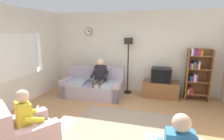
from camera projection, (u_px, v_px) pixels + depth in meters
ground_plane at (112, 129)px, 3.74m from camera, size 12.00×12.00×0.00m
back_wall_assembly at (132, 52)px, 5.95m from camera, size 6.20×0.17×2.70m
couch at (93, 87)px, 5.59m from camera, size 1.93×0.94×0.90m
tv_stand at (160, 89)px, 5.55m from camera, size 1.10×0.56×0.51m
tv at (161, 75)px, 5.42m from camera, size 0.60×0.49×0.44m
bookshelf at (196, 73)px, 5.22m from camera, size 0.68×0.36×1.57m
floor_lamp at (128, 50)px, 5.66m from camera, size 0.28×0.28×1.85m
armchair_near_window at (27, 135)px, 3.01m from camera, size 1.16×1.18×0.90m
area_rug at (122, 127)px, 3.83m from camera, size 2.20×1.70×0.01m
person_on_couch at (100, 76)px, 5.33m from camera, size 0.52×0.54×1.24m
person_in_left_armchair at (30, 117)px, 3.00m from camera, size 0.61×0.64×1.12m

